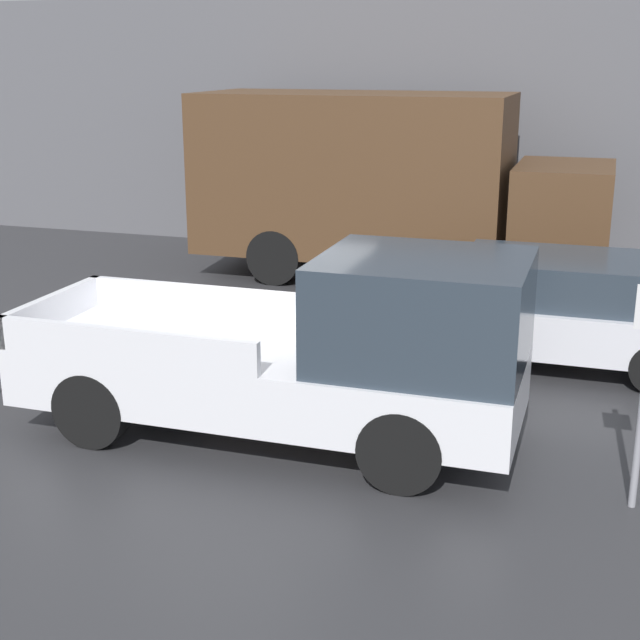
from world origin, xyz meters
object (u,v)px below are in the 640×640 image
(newspaper_box, at_px, (357,226))
(pickup_truck, at_px, (315,354))
(car, at_px, (550,308))
(delivery_truck, at_px, (383,180))

(newspaper_box, bearing_deg, pickup_truck, -76.92)
(car, xyz_separation_m, delivery_truck, (-3.35, 4.00, 1.07))
(pickup_truck, xyz_separation_m, delivery_truck, (-1.16, 7.51, 0.82))
(pickup_truck, distance_m, car, 4.14)
(newspaper_box, bearing_deg, delivery_truck, -62.37)
(pickup_truck, xyz_separation_m, newspaper_box, (-2.21, 9.50, -0.44))
(delivery_truck, bearing_deg, pickup_truck, -81.20)
(newspaper_box, bearing_deg, car, -53.74)
(car, bearing_deg, newspaper_box, 126.26)
(car, xyz_separation_m, newspaper_box, (-4.40, 6.00, -0.20))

